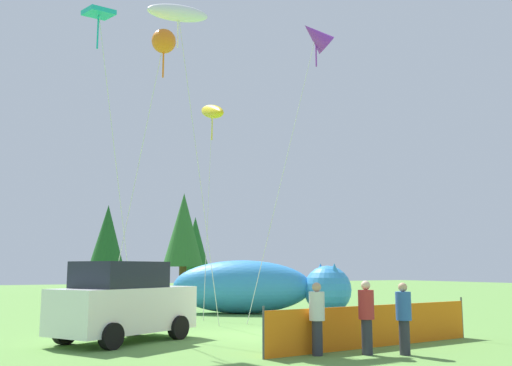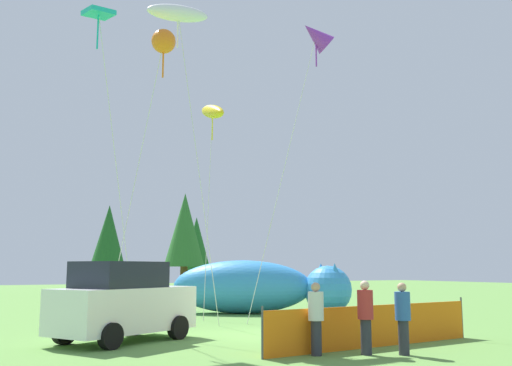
{
  "view_description": "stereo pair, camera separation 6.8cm",
  "coord_description": "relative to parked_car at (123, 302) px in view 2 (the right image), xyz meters",
  "views": [
    {
      "loc": [
        -8.98,
        -15.58,
        2.03
      ],
      "look_at": [
        1.0,
        3.0,
        5.19
      ],
      "focal_mm": 40.0,
      "sensor_mm": 36.0,
      "label": 1
    },
    {
      "loc": [
        -8.92,
        -15.61,
        2.03
      ],
      "look_at": [
        1.0,
        3.0,
        5.19
      ],
      "focal_mm": 40.0,
      "sensor_mm": 36.0,
      "label": 2
    }
  ],
  "objects": [
    {
      "name": "spectator_in_grey_shirt",
      "position": [
        4.49,
        -5.08,
        -0.14
      ],
      "size": [
        0.38,
        0.38,
        1.74
      ],
      "color": "#2D2D38",
      "rests_on": "ground"
    },
    {
      "name": "parked_car",
      "position": [
        0.0,
        0.0,
        0.0
      ],
      "size": [
        4.51,
        3.58,
        2.21
      ],
      "rotation": [
        0.0,
        0.0,
        0.5
      ],
      "color": "white",
      "rests_on": "ground"
    },
    {
      "name": "inflatable_cat",
      "position": [
        8.1,
        7.02,
        0.02
      ],
      "size": [
        7.67,
        5.86,
        2.38
      ],
      "rotation": [
        0.0,
        0.0,
        -0.56
      ],
      "color": "#338CD8",
      "rests_on": "ground"
    },
    {
      "name": "horizon_tree_northeast",
      "position": [
        15.22,
        35.13,
        4.55
      ],
      "size": [
        3.84,
        3.84,
        9.17
      ],
      "color": "brown",
      "rests_on": "ground"
    },
    {
      "name": "spectator_in_white_shirt",
      "position": [
        3.38,
        -4.62,
        -0.16
      ],
      "size": [
        0.37,
        0.37,
        1.69
      ],
      "color": "#2D2D38",
      "rests_on": "ground"
    },
    {
      "name": "spectator_in_red_shirt",
      "position": [
        5.26,
        -5.52,
        -0.16
      ],
      "size": [
        0.37,
        0.37,
        1.69
      ],
      "color": "#2D2D38",
      "rests_on": "ground"
    },
    {
      "name": "kite_teal_diamond",
      "position": [
        -0.38,
        2.87,
        9.41
      ],
      "size": [
        2.62,
        2.09,
        10.91
      ],
      "color": "silver",
      "rests_on": "ground"
    },
    {
      "name": "kite_white_ghost",
      "position": [
        2.31,
        2.38,
        10.04
      ],
      "size": [
        3.25,
        1.09,
        11.73
      ],
      "color": "silver",
      "rests_on": "ground"
    },
    {
      "name": "horizon_tree_mid",
      "position": [
        6.64,
        29.52,
        3.24
      ],
      "size": [
        2.95,
        2.95,
        7.05
      ],
      "color": "brown",
      "rests_on": "ground"
    },
    {
      "name": "horizon_tree_east",
      "position": [
        18.03,
        39.06,
        3.39
      ],
      "size": [
        3.06,
        3.06,
        7.29
      ],
      "color": "brown",
      "rests_on": "ground"
    },
    {
      "name": "safety_fence",
      "position": [
        5.57,
        -4.13,
        -0.55
      ],
      "size": [
        7.2,
        0.79,
        1.18
      ],
      "rotation": [
        0.0,
        0.0,
        0.1
      ],
      "color": "orange",
      "rests_on": "ground"
    },
    {
      "name": "folding_chair",
      "position": [
        7.71,
        -2.35,
        -0.53
      ],
      "size": [
        0.66,
        0.66,
        0.9
      ],
      "rotation": [
        0.0,
        0.0,
        -2.51
      ],
      "color": "black",
      "rests_on": "ground"
    },
    {
      "name": "kite_yellow_hero",
      "position": [
        5.54,
        6.61,
        7.86
      ],
      "size": [
        1.62,
        3.38,
        9.77
      ],
      "color": "silver",
      "rests_on": "ground"
    },
    {
      "name": "ground_plane",
      "position": [
        4.55,
        -0.52,
        -1.08
      ],
      "size": [
        120.0,
        120.0,
        0.0
      ],
      "primitive_type": "plane",
      "color": "#609342"
    },
    {
      "name": "kite_orange_flower",
      "position": [
        1.61,
        1.89,
        8.65
      ],
      "size": [
        1.7,
        2.0,
        10.2
      ],
      "color": "silver",
      "rests_on": "ground"
    },
    {
      "name": "kite_purple_delta",
      "position": [
        7.94,
        1.88,
        10.13
      ],
      "size": [
        3.4,
        1.61,
        11.99
      ],
      "color": "silver",
      "rests_on": "ground"
    }
  ]
}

